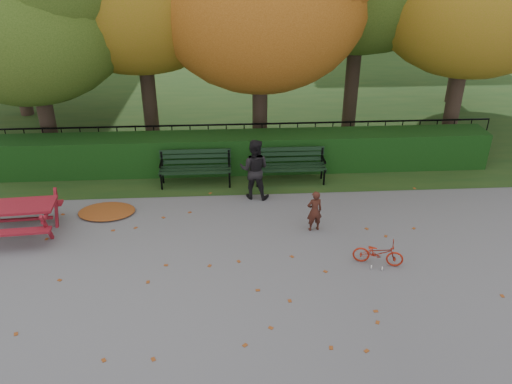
{
  "coord_description": "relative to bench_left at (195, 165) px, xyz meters",
  "views": [
    {
      "loc": [
        -0.47,
        -7.81,
        5.81
      ],
      "look_at": [
        0.08,
        1.26,
        1.0
      ],
      "focal_mm": 35.0,
      "sensor_mm": 36.0,
      "label": 1
    }
  ],
  "objects": [
    {
      "name": "ground",
      "position": [
        1.3,
        -3.7,
        -0.52
      ],
      "size": [
        90.0,
        90.0,
        0.0
      ],
      "primitive_type": "plane",
      "color": "slate",
      "rests_on": "ground"
    },
    {
      "name": "leaf_pile",
      "position": [
        -2.0,
        -1.39,
        -0.47
      ],
      "size": [
        1.46,
        1.15,
        0.09
      ],
      "primitive_type": "ellipsoid",
      "rotation": [
        0.0,
        0.0,
        -0.21
      ],
      "color": "brown",
      "rests_on": "ground"
    },
    {
      "name": "hedge",
      "position": [
        1.3,
        0.8,
        -0.02
      ],
      "size": [
        13.0,
        0.9,
        1.0
      ],
      "primitive_type": "cube",
      "color": "black",
      "rests_on": "ground"
    },
    {
      "name": "adult",
      "position": [
        1.44,
        -0.8,
        0.23
      ],
      "size": [
        0.84,
        0.72,
        1.49
      ],
      "primitive_type": "imported",
      "rotation": [
        0.0,
        0.0,
        2.9
      ],
      "color": "black",
      "rests_on": "ground"
    },
    {
      "name": "iron_fence",
      "position": [
        1.3,
        1.6,
        0.02
      ],
      "size": [
        14.0,
        0.04,
        1.02
      ],
      "color": "black",
      "rests_on": "ground"
    },
    {
      "name": "child",
      "position": [
        2.64,
        -2.38,
        -0.05
      ],
      "size": [
        0.38,
        0.28,
        0.93
      ],
      "primitive_type": "imported",
      "rotation": [
        0.0,
        0.0,
        3.33
      ],
      "color": "#3D1B13",
      "rests_on": "ground"
    },
    {
      "name": "picnic_table",
      "position": [
        -3.68,
        -2.21,
        0.04
      ],
      "size": [
        1.79,
        1.48,
        0.82
      ],
      "rotation": [
        0.0,
        0.0,
        0.07
      ],
      "color": "maroon",
      "rests_on": "ground"
    },
    {
      "name": "bench_left",
      "position": [
        0.0,
        0.0,
        0.0
      ],
      "size": [
        1.8,
        0.57,
        0.88
      ],
      "color": "black",
      "rests_on": "ground"
    },
    {
      "name": "leaf_scatter",
      "position": [
        1.3,
        -3.4,
        -0.51
      ],
      "size": [
        9.0,
        5.7,
        0.01
      ],
      "primitive_type": null,
      "color": "brown",
      "rests_on": "ground"
    },
    {
      "name": "bench_right",
      "position": [
        2.4,
        0.0,
        0.0
      ],
      "size": [
        1.8,
        0.57,
        0.88
      ],
      "color": "black",
      "rests_on": "ground"
    },
    {
      "name": "bicycle",
      "position": [
        3.68,
        -3.69,
        -0.27
      ],
      "size": [
        1.02,
        0.6,
        0.51
      ],
      "primitive_type": "imported",
      "rotation": [
        0.0,
        0.0,
        1.28
      ],
      "color": "#A2200F",
      "rests_on": "ground"
    },
    {
      "name": "grass_strip",
      "position": [
        1.3,
        10.3,
        -0.51
      ],
      "size": [
        90.0,
        90.0,
        0.0
      ],
      "primitive_type": "plane",
      "color": "#1A3915",
      "rests_on": "ground"
    }
  ]
}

